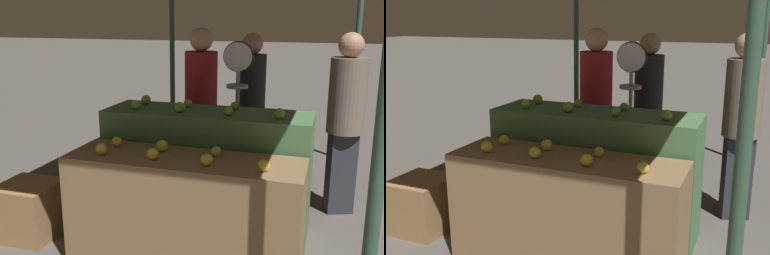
% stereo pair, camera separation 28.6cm
% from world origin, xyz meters
% --- Properties ---
extents(display_counter_front, '(1.72, 0.55, 0.85)m').
position_xyz_m(display_counter_front, '(0.00, 0.00, 0.43)').
color(display_counter_front, olive).
rests_on(display_counter_front, ground_plane).
extents(display_counter_back, '(1.72, 0.55, 1.07)m').
position_xyz_m(display_counter_back, '(0.00, 0.60, 0.54)').
color(display_counter_back, '#4C7A4C').
rests_on(display_counter_back, ground_plane).
extents(apple_front_0, '(0.08, 0.08, 0.08)m').
position_xyz_m(apple_front_0, '(-0.60, -0.11, 0.90)').
color(apple_front_0, yellow).
rests_on(apple_front_0, display_counter_front).
extents(apple_front_1, '(0.08, 0.08, 0.08)m').
position_xyz_m(apple_front_1, '(-0.20, -0.11, 0.90)').
color(apple_front_1, yellow).
rests_on(apple_front_1, display_counter_front).
extents(apple_front_2, '(0.08, 0.08, 0.08)m').
position_xyz_m(apple_front_2, '(0.20, -0.12, 0.90)').
color(apple_front_2, gold).
rests_on(apple_front_2, display_counter_front).
extents(apple_front_3, '(0.08, 0.08, 0.08)m').
position_xyz_m(apple_front_3, '(0.59, -0.11, 0.89)').
color(apple_front_3, yellow).
rests_on(apple_front_3, display_counter_front).
extents(apple_front_4, '(0.08, 0.08, 0.08)m').
position_xyz_m(apple_front_4, '(-0.59, 0.11, 0.89)').
color(apple_front_4, gold).
rests_on(apple_front_4, display_counter_front).
extents(apple_front_5, '(0.09, 0.09, 0.09)m').
position_xyz_m(apple_front_5, '(-0.20, 0.10, 0.90)').
color(apple_front_5, gold).
rests_on(apple_front_5, display_counter_front).
extents(apple_front_6, '(0.07, 0.07, 0.07)m').
position_xyz_m(apple_front_6, '(0.21, 0.11, 0.89)').
color(apple_front_6, gold).
rests_on(apple_front_6, display_counter_front).
extents(apple_back_0, '(0.08, 0.08, 0.08)m').
position_xyz_m(apple_back_0, '(-0.60, 0.49, 1.11)').
color(apple_back_0, '#8EB247').
rests_on(apple_back_0, display_counter_back).
extents(apple_back_1, '(0.09, 0.09, 0.09)m').
position_xyz_m(apple_back_1, '(-0.20, 0.48, 1.12)').
color(apple_back_1, '#7AA338').
rests_on(apple_back_1, display_counter_back).
extents(apple_back_2, '(0.07, 0.07, 0.07)m').
position_xyz_m(apple_back_2, '(0.21, 0.49, 1.11)').
color(apple_back_2, '#84AD3D').
rests_on(apple_back_2, display_counter_back).
extents(apple_back_3, '(0.08, 0.08, 0.08)m').
position_xyz_m(apple_back_3, '(0.61, 0.49, 1.12)').
color(apple_back_3, '#7AA338').
rests_on(apple_back_3, display_counter_back).
extents(apple_back_4, '(0.09, 0.09, 0.09)m').
position_xyz_m(apple_back_4, '(-0.60, 0.70, 1.12)').
color(apple_back_4, '#84AD3D').
rests_on(apple_back_4, display_counter_back).
extents(apple_back_5, '(0.07, 0.07, 0.07)m').
position_xyz_m(apple_back_5, '(-0.20, 0.70, 1.11)').
color(apple_back_5, '#8EB247').
rests_on(apple_back_5, display_counter_back).
extents(apple_back_6, '(0.07, 0.07, 0.07)m').
position_xyz_m(apple_back_6, '(0.21, 0.71, 1.11)').
color(apple_back_6, '#7AA338').
rests_on(apple_back_6, display_counter_back).
extents(produce_scale, '(0.28, 0.20, 1.62)m').
position_xyz_m(produce_scale, '(0.13, 1.14, 1.18)').
color(produce_scale, '#99999E').
rests_on(produce_scale, ground_plane).
extents(person_vendor_at_scale, '(0.37, 0.37, 1.73)m').
position_xyz_m(person_vendor_at_scale, '(-0.28, 1.33, 1.01)').
color(person_vendor_at_scale, '#2D2D38').
rests_on(person_vendor_at_scale, ground_plane).
extents(person_customer_left, '(0.43, 0.43, 1.70)m').
position_xyz_m(person_customer_left, '(1.10, 1.37, 0.99)').
color(person_customer_left, '#2D2D38').
rests_on(person_customer_left, ground_plane).
extents(person_customer_right, '(0.31, 0.31, 1.67)m').
position_xyz_m(person_customer_right, '(0.15, 1.77, 0.98)').
color(person_customer_right, '#2D2D38').
rests_on(person_customer_right, ground_plane).
extents(wooden_crate_side, '(0.47, 0.47, 0.47)m').
position_xyz_m(wooden_crate_side, '(-1.41, 0.05, 0.23)').
color(wooden_crate_side, '#9E7547').
rests_on(wooden_crate_side, ground_plane).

